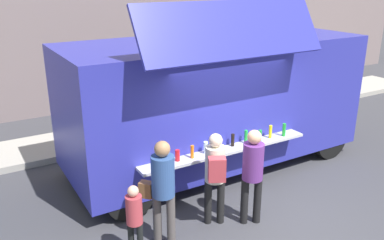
{
  "coord_description": "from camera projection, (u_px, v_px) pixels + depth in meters",
  "views": [
    {
      "loc": [
        -4.16,
        -4.76,
        3.99
      ],
      "look_at": [
        -0.34,
        1.8,
        1.3
      ],
      "focal_mm": 37.97,
      "sensor_mm": 36.0,
      "label": 1
    }
  ],
  "objects": [
    {
      "name": "customer_front_ordering",
      "position": [
        253.0,
        169.0,
        6.65
      ],
      "size": [
        0.34,
        0.34,
        1.69
      ],
      "rotation": [
        0.0,
        0.0,
        1.15
      ],
      "color": "black",
      "rests_on": "ground"
    },
    {
      "name": "customer_rear_waiting",
      "position": [
        162.0,
        185.0,
        6.11
      ],
      "size": [
        0.49,
        0.51,
        1.74
      ],
      "rotation": [
        0.0,
        0.0,
        0.74
      ],
      "color": "#4C4645",
      "rests_on": "ground"
    },
    {
      "name": "ground_plane",
      "position": [
        259.0,
        215.0,
        7.19
      ],
      "size": [
        60.0,
        60.0,
        0.0
      ],
      "primitive_type": "plane",
      "color": "#38383D"
    },
    {
      "name": "curb_strip",
      "position": [
        7.0,
        156.0,
        9.38
      ],
      "size": [
        28.0,
        1.6,
        0.15
      ],
      "primitive_type": "cube",
      "color": "#9E998E",
      "rests_on": "ground"
    },
    {
      "name": "food_truck_main",
      "position": [
        216.0,
        99.0,
        8.67
      ],
      "size": [
        6.36,
        3.03,
        3.63
      ],
      "rotation": [
        0.0,
        0.0,
        0.01
      ],
      "color": "#2B2E99",
      "rests_on": "ground"
    },
    {
      "name": "trash_bin",
      "position": [
        273.0,
        96.0,
        12.66
      ],
      "size": [
        0.6,
        0.6,
        0.96
      ],
      "primitive_type": "cylinder",
      "color": "#2D5D36",
      "rests_on": "ground"
    },
    {
      "name": "child_near_queue",
      "position": [
        134.0,
        215.0,
        5.89
      ],
      "size": [
        0.24,
        0.24,
        1.19
      ],
      "rotation": [
        0.0,
        0.0,
        0.65
      ],
      "color": "black",
      "rests_on": "ground"
    },
    {
      "name": "customer_mid_with_backpack",
      "position": [
        215.0,
        171.0,
        6.61
      ],
      "size": [
        0.44,
        0.53,
        1.63
      ],
      "rotation": [
        0.0,
        0.0,
        1.1
      ],
      "color": "black",
      "rests_on": "ground"
    }
  ]
}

